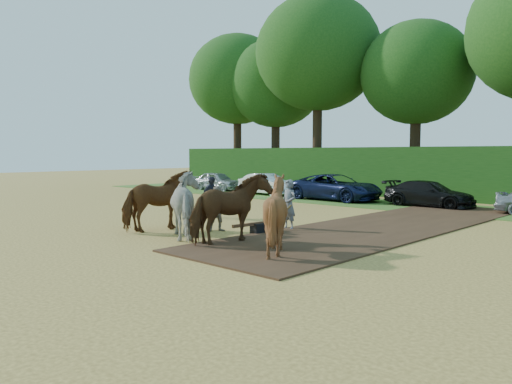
{
  "coord_description": "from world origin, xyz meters",
  "views": [
    {
      "loc": [
        10.37,
        -9.16,
        2.65
      ],
      "look_at": [
        -0.57,
        2.36,
        1.4
      ],
      "focal_mm": 35.0,
      "sensor_mm": 36.0,
      "label": 1
    }
  ],
  "objects": [
    {
      "name": "hedgerow",
      "position": [
        0.0,
        18.5,
        1.5
      ],
      "size": [
        46.0,
        1.6,
        3.0
      ],
      "primitive_type": "cube",
      "color": "#14380F",
      "rests_on": "ground"
    },
    {
      "name": "grass_verge",
      "position": [
        0.0,
        14.0,
        0.01
      ],
      "size": [
        50.0,
        5.0,
        0.03
      ],
      "primitive_type": "cube",
      "color": "#38601E",
      "rests_on": "ground"
    },
    {
      "name": "treeline",
      "position": [
        -1.69,
        21.69,
        8.97
      ],
      "size": [
        48.7,
        10.6,
        14.21
      ],
      "color": "#382616",
      "rests_on": "ground"
    },
    {
      "name": "parked_cars",
      "position": [
        0.94,
        14.13,
        0.69
      ],
      "size": [
        35.83,
        2.89,
        1.47
      ],
      "color": "#A6AAAD",
      "rests_on": "ground"
    },
    {
      "name": "plough_team",
      "position": [
        -0.87,
        0.78,
        1.03
      ],
      "size": [
        6.94,
        4.83,
        2.08
      ],
      "color": "brown",
      "rests_on": "ground"
    },
    {
      "name": "spectator_far",
      "position": [
        -4.91,
        4.28,
        0.84
      ],
      "size": [
        0.43,
        0.99,
        1.68
      ],
      "primitive_type": "imported",
      "rotation": [
        0.0,
        0.0,
        1.55
      ],
      "color": "#23232F",
      "rests_on": "ground"
    },
    {
      "name": "earth_strip",
      "position": [
        1.5,
        7.0,
        0.03
      ],
      "size": [
        4.5,
        17.0,
        0.05
      ],
      "primitive_type": "cube",
      "color": "#472D1C",
      "rests_on": "ground"
    },
    {
      "name": "spectator_near",
      "position": [
        -2.04,
        2.08,
        0.77
      ],
      "size": [
        0.88,
        0.94,
        1.54
      ],
      "primitive_type": "imported",
      "rotation": [
        0.0,
        0.0,
        1.05
      ],
      "color": "#B7A98F",
      "rests_on": "ground"
    },
    {
      "name": "ground",
      "position": [
        0.0,
        0.0,
        0.0
      ],
      "size": [
        120.0,
        120.0,
        0.0
      ],
      "primitive_type": "plane",
      "color": "gold",
      "rests_on": "ground"
    }
  ]
}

